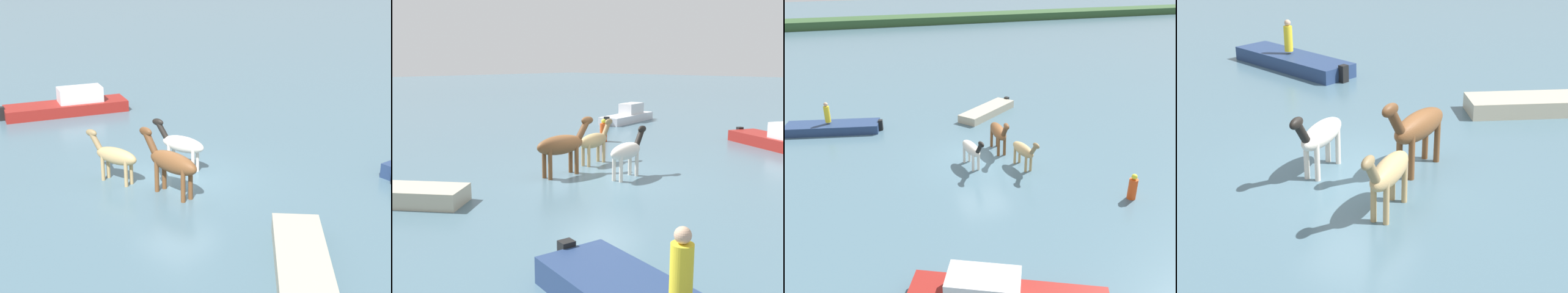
% 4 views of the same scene
% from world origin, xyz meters
% --- Properties ---
extents(ground_plane, '(209.74, 209.74, 0.00)m').
position_xyz_m(ground_plane, '(0.00, 0.00, 0.00)').
color(ground_plane, '#476675').
extents(horse_rear_stallion, '(0.70, 2.21, 1.71)m').
position_xyz_m(horse_rear_stallion, '(-0.74, -0.46, 0.94)').
color(horse_rear_stallion, silver).
rests_on(horse_rear_stallion, ground_plane).
extents(horse_pinto_flank, '(0.69, 2.17, 1.67)m').
position_xyz_m(horse_pinto_flank, '(1.56, -1.37, 0.92)').
color(horse_pinto_flank, tan).
rests_on(horse_pinto_flank, ground_plane).
extents(horse_mid_herd, '(0.72, 2.57, 1.99)m').
position_xyz_m(horse_mid_herd, '(1.13, 0.78, 1.10)').
color(horse_mid_herd, brown).
rests_on(horse_mid_herd, ground_plane).
extents(boat_skiff_near, '(2.09, 5.17, 1.35)m').
position_xyz_m(boat_skiff_near, '(8.41, -12.28, 0.32)').
color(boat_skiff_near, silver).
rests_on(boat_skiff_near, ground_plane).
extents(boat_tender_starboard, '(5.77, 3.97, 1.37)m').
position_xyz_m(boat_tender_starboard, '(-2.77, -9.40, 0.33)').
color(boat_tender_starboard, maroon).
rests_on(boat_tender_starboard, ground_plane).
extents(person_watcher_seated, '(0.32, 0.32, 1.19)m').
position_xyz_m(person_watcher_seated, '(-7.17, 6.61, 1.16)').
color(person_watcher_seated, yellow).
rests_on(person_watcher_seated, boat_motor_center).
extents(buoy_channel_marker, '(0.36, 0.36, 1.14)m').
position_xyz_m(buoy_channel_marker, '(4.63, -5.46, 0.51)').
color(buoy_channel_marker, '#E54C19').
rests_on(buoy_channel_marker, ground_plane).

